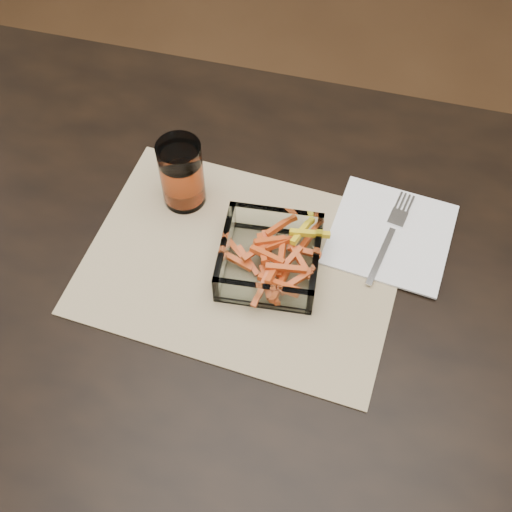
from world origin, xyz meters
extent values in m
plane|color=#331E0F|center=(0.00, 0.00, 0.00)|extent=(4.50, 4.50, 0.00)
cube|color=black|center=(0.00, 0.00, 0.73)|extent=(1.60, 0.90, 0.03)
cylinder|color=black|center=(-0.72, 0.37, 0.36)|extent=(0.06, 0.06, 0.72)
cube|color=tan|center=(-0.12, 0.04, 0.75)|extent=(0.47, 0.36, 0.00)
cube|color=white|center=(-0.08, 0.04, 0.76)|extent=(0.15, 0.15, 0.01)
cube|color=white|center=(-0.08, 0.10, 0.78)|extent=(0.14, 0.02, 0.05)
cube|color=white|center=(-0.07, -0.03, 0.78)|extent=(0.14, 0.02, 0.05)
cube|color=white|center=(-0.14, 0.03, 0.78)|extent=(0.02, 0.14, 0.05)
cube|color=white|center=(-0.01, 0.05, 0.78)|extent=(0.02, 0.14, 0.05)
cylinder|color=white|center=(-0.24, 0.13, 0.81)|extent=(0.07, 0.07, 0.12)
cylinder|color=#B33F19|center=(-0.24, 0.13, 0.80)|extent=(0.06, 0.06, 0.08)
cube|color=white|center=(0.09, 0.14, 0.76)|extent=(0.19, 0.19, 0.00)
cube|color=silver|center=(0.08, 0.09, 0.76)|extent=(0.03, 0.11, 0.00)
cube|color=silver|center=(0.09, 0.17, 0.76)|extent=(0.03, 0.04, 0.00)
cube|color=silver|center=(0.09, 0.20, 0.76)|extent=(0.01, 0.04, 0.00)
cube|color=silver|center=(0.09, 0.20, 0.76)|extent=(0.01, 0.04, 0.00)
cube|color=silver|center=(0.10, 0.20, 0.76)|extent=(0.01, 0.04, 0.00)
cube|color=silver|center=(0.11, 0.20, 0.76)|extent=(0.01, 0.04, 0.00)
camera|label=1|loc=(0.03, -0.45, 1.55)|focal=45.00mm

